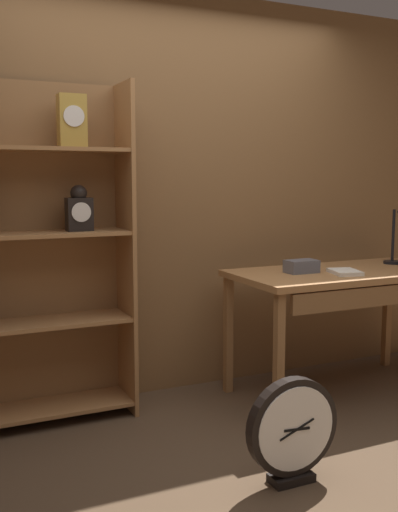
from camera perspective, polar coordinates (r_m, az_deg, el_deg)
ground_plane at (r=3.05m, az=7.60°, el=-20.24°), size 10.00×10.00×0.00m
back_wood_panel at (r=3.92m, az=-2.87°, el=5.78°), size 4.80×0.05×2.60m
bookshelf at (r=3.51m, az=-16.04°, el=0.33°), size 1.13×0.34×1.97m
workbench at (r=3.98m, az=13.80°, el=-2.62°), size 1.45×0.72×0.82m
toolbox_small at (r=3.82m, az=9.79°, el=-0.98°), size 0.20×0.12×0.08m
open_repair_manual at (r=3.83m, az=13.79°, el=-1.49°), size 0.21×0.25×0.02m
round_clock_large at (r=2.90m, az=8.94°, el=-16.11°), size 0.47×0.11×0.51m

